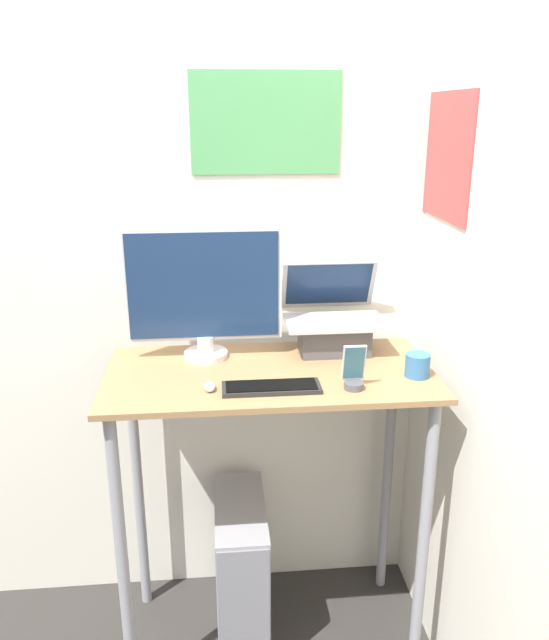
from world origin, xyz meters
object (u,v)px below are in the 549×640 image
object	(u,v)px
keyboard	(271,387)
cell_phone	(354,374)
mouse	(210,387)
computer_tower	(241,569)
laptop	(333,327)
monitor	(204,294)

from	to	relation	value
keyboard	cell_phone	size ratio (longest dim) A/B	2.13
mouse	computer_tower	bearing A→B (deg)	62.22
mouse	computer_tower	world-z (taller)	mouse
computer_tower	laptop	bearing A→B (deg)	20.43
mouse	keyboard	bearing A→B (deg)	-3.85
keyboard	computer_tower	world-z (taller)	keyboard
keyboard	computer_tower	xyz separation A→B (m)	(-0.10, 0.19, -0.84)
keyboard	cell_phone	world-z (taller)	cell_phone
laptop	mouse	xyz separation A→B (m)	(-0.45, -0.31, -0.08)
laptop	computer_tower	size ratio (longest dim) A/B	0.63
laptop	mouse	distance (m)	0.55
keyboard	computer_tower	distance (m)	0.87
keyboard	mouse	bearing A→B (deg)	176.15
laptop	keyboard	world-z (taller)	laptop
laptop	mouse	bearing A→B (deg)	-145.50
monitor	laptop	bearing A→B (deg)	2.41
monitor	computer_tower	xyz separation A→B (m)	(0.11, -0.11, -1.06)
keyboard	mouse	world-z (taller)	mouse
monitor	cell_phone	size ratio (longest dim) A/B	3.73
monitor	keyboard	xyz separation A→B (m)	(0.21, -0.30, -0.22)
laptop	cell_phone	bearing A→B (deg)	-89.36
laptop	monitor	xyz separation A→B (m)	(-0.46, -0.02, 0.14)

